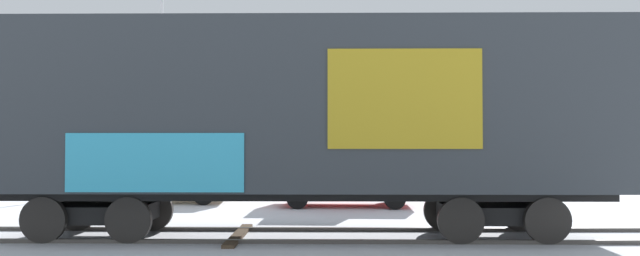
# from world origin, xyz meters

# --- Properties ---
(ground_plane) EXTENTS (260.00, 260.00, 0.00)m
(ground_plane) POSITION_xyz_m (0.00, 0.00, 0.00)
(ground_plane) COLOR silver
(track) EXTENTS (59.99, 5.00, 0.08)m
(track) POSITION_xyz_m (1.98, 0.05, 0.04)
(track) COLOR #4C4742
(track) RESTS_ON ground_plane
(freight_car) EXTENTS (13.16, 3.45, 4.66)m
(freight_car) POSITION_xyz_m (1.02, -0.00, 2.64)
(freight_car) COLOR #33383D
(freight_car) RESTS_ON ground_plane
(flagpole) EXTENTS (0.85, 1.35, 9.25)m
(flagpole) POSITION_xyz_m (-6.15, 11.36, 5.78)
(flagpole) COLOR silver
(flagpole) RESTS_ON ground_plane
(hillside) EXTENTS (148.59, 30.32, 16.52)m
(hillside) POSITION_xyz_m (0.04, 69.05, 5.83)
(hillside) COLOR slate
(hillside) RESTS_ON ground_plane
(parked_car_tan) EXTENTS (4.78, 2.35, 1.67)m
(parked_car_tan) POSITION_xyz_m (-4.18, 5.83, 0.85)
(parked_car_tan) COLOR #9E8966
(parked_car_tan) RESTS_ON ground_plane
(parked_car_red) EXTENTS (4.26, 2.01, 1.73)m
(parked_car_red) POSITION_xyz_m (1.91, 5.39, 0.85)
(parked_car_red) COLOR #B21E1E
(parked_car_red) RESTS_ON ground_plane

